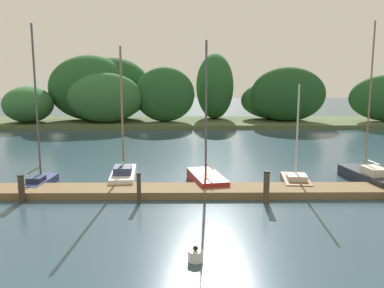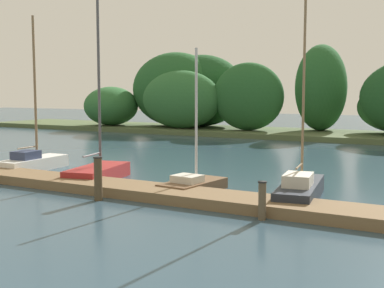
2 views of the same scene
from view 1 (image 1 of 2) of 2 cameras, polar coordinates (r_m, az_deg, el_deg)
name	(u,v)px [view 1 (image 1 of 2)]	position (r m, az deg, el deg)	size (l,w,h in m)	color
dock_pier	(207,191)	(20.76, 2.00, -6.19)	(30.68, 1.80, 0.35)	brown
far_shore	(170,96)	(46.07, -2.92, 6.37)	(61.77, 8.88, 7.45)	#4C5B38
sailboat_1	(40,178)	(23.35, -19.40, -4.21)	(1.18, 3.10, 8.07)	navy
sailboat_2	(124,174)	(23.24, -9.01, -3.88)	(1.47, 3.91, 7.05)	white
sailboat_3	(206,177)	(22.42, 1.87, -4.39)	(2.09, 3.85, 7.31)	maroon
sailboat_4	(296,180)	(22.89, 13.49, -4.59)	(1.56, 3.05, 5.17)	brown
sailboat_5	(366,175)	(24.47, 21.99, -3.82)	(1.81, 4.58, 8.28)	#232833
mooring_piling_1	(21,188)	(20.90, -21.55, -5.47)	(0.31, 0.31, 1.27)	#3D3323
mooring_piling_2	(139,188)	(19.47, -7.02, -5.76)	(0.21, 0.21, 1.38)	#3D3323
mooring_piling_3	(266,187)	(19.60, 9.78, -5.60)	(0.31, 0.31, 1.47)	#4C3D28
channel_buoy_0	(195,255)	(13.97, 0.46, -14.47)	(0.47, 0.47, 0.51)	white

